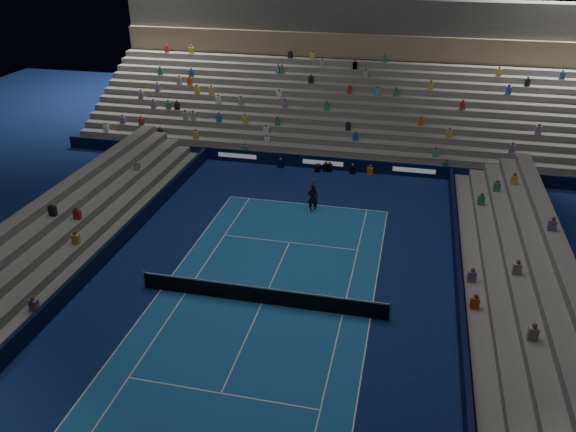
{
  "coord_description": "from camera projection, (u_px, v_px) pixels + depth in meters",
  "views": [
    {
      "loc": [
        6.54,
        -22.87,
        17.04
      ],
      "look_at": [
        0.0,
        6.0,
        2.0
      ],
      "focal_mm": 35.61,
      "sensor_mm": 36.0,
      "label": 1
    }
  ],
  "objects": [
    {
      "name": "grandstand_east",
      "position": [
        542.0,
        325.0,
        25.88
      ],
      "size": [
        5.0,
        37.0,
        2.5
      ],
      "color": "slate",
      "rests_on": "ground"
    },
    {
      "name": "sponsor_barrier_west",
      "position": [
        87.0,
        272.0,
        30.57
      ],
      "size": [
        0.25,
        37.0,
        1.0
      ],
      "primitive_type": "cube",
      "color": "black",
      "rests_on": "ground"
    },
    {
      "name": "sponsor_barrier_east",
      "position": [
        461.0,
        322.0,
        26.75
      ],
      "size": [
        0.25,
        37.0,
        1.0
      ],
      "primitive_type": "cube",
      "color": "black",
      "rests_on": "ground"
    },
    {
      "name": "tennis_player",
      "position": [
        313.0,
        198.0,
        37.84
      ],
      "size": [
        0.76,
        0.56,
        1.92
      ],
      "primitive_type": "imported",
      "rotation": [
        0.0,
        0.0,
        3.29
      ],
      "color": "black",
      "rests_on": "ground"
    },
    {
      "name": "grandstand_west",
      "position": [
        28.0,
        258.0,
        31.07
      ],
      "size": [
        5.0,
        37.0,
        2.5
      ],
      "color": "slate",
      "rests_on": "ground"
    },
    {
      "name": "sponsor_barrier_far",
      "position": [
        323.0,
        163.0,
        44.75
      ],
      "size": [
        44.0,
        0.25,
        1.0
      ],
      "primitive_type": "cube",
      "color": "black",
      "rests_on": "ground"
    },
    {
      "name": "tennis_net",
      "position": [
        262.0,
        295.0,
        28.66
      ],
      "size": [
        12.9,
        0.1,
        1.1
      ],
      "color": "#B2B2B7",
      "rests_on": "ground"
    },
    {
      "name": "court_surface",
      "position": [
        262.0,
        303.0,
        28.89
      ],
      "size": [
        10.97,
        23.77,
        0.01
      ],
      "primitive_type": "cube",
      "color": "#1C599B",
      "rests_on": "ground"
    },
    {
      "name": "grandstand_main",
      "position": [
        341.0,
        96.0,
        51.62
      ],
      "size": [
        44.0,
        15.2,
        11.2
      ],
      "color": "slate",
      "rests_on": "ground"
    },
    {
      "name": "ground",
      "position": [
        262.0,
        303.0,
        28.89
      ],
      "size": [
        90.0,
        90.0,
        0.0
      ],
      "primitive_type": "plane",
      "color": "#0D1C4F",
      "rests_on": "ground"
    },
    {
      "name": "broadcast_camera",
      "position": [
        318.0,
        168.0,
        44.36
      ],
      "size": [
        0.44,
        0.87,
        0.54
      ],
      "color": "black",
      "rests_on": "ground"
    }
  ]
}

